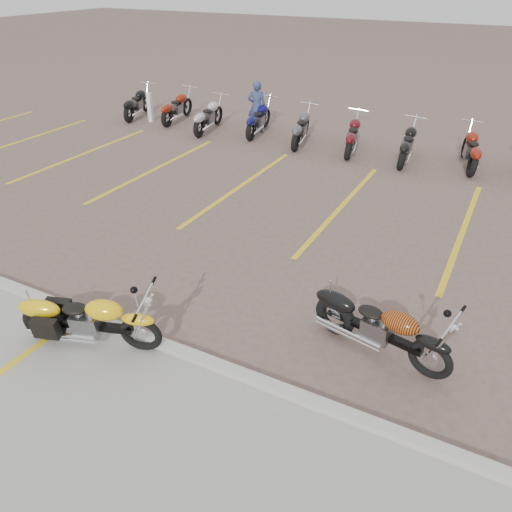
{
  "coord_description": "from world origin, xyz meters",
  "views": [
    {
      "loc": [
        3.22,
        -6.36,
        4.87
      ],
      "look_at": [
        -0.09,
        -0.11,
        0.75
      ],
      "focal_mm": 35.0,
      "sensor_mm": 36.0,
      "label": 1
    }
  ],
  "objects_px": {
    "yellow_cruiser": "(88,320)",
    "bollard": "(150,108)",
    "flame_cruiser": "(378,328)",
    "person_a": "(257,107)"
  },
  "relations": [
    {
      "from": "flame_cruiser",
      "to": "person_a",
      "type": "relative_size",
      "value": 1.26
    },
    {
      "from": "yellow_cruiser",
      "to": "flame_cruiser",
      "type": "bearing_deg",
      "value": 7.53
    },
    {
      "from": "person_a",
      "to": "flame_cruiser",
      "type": "bearing_deg",
      "value": 104.97
    },
    {
      "from": "flame_cruiser",
      "to": "person_a",
      "type": "height_order",
      "value": "person_a"
    },
    {
      "from": "yellow_cruiser",
      "to": "flame_cruiser",
      "type": "height_order",
      "value": "yellow_cruiser"
    },
    {
      "from": "yellow_cruiser",
      "to": "person_a",
      "type": "xyz_separation_m",
      "value": [
        -2.97,
        10.84,
        0.4
      ]
    },
    {
      "from": "yellow_cruiser",
      "to": "bollard",
      "type": "distance_m",
      "value": 12.33
    },
    {
      "from": "yellow_cruiser",
      "to": "bollard",
      "type": "height_order",
      "value": "bollard"
    },
    {
      "from": "yellow_cruiser",
      "to": "person_a",
      "type": "distance_m",
      "value": 11.25
    },
    {
      "from": "flame_cruiser",
      "to": "bollard",
      "type": "bearing_deg",
      "value": 154.07
    }
  ]
}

